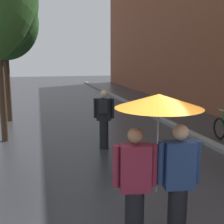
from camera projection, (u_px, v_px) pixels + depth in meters
kerb_strip at (145, 111)px, 13.78m from camera, size 0.30×36.00×0.12m
street_tree_2 at (3, 22)px, 11.28m from camera, size 2.72×2.72×5.48m
couple_under_umbrella at (158, 148)px, 3.74m from camera, size 1.17×1.13×2.13m
pedestrian_walking_midground at (104, 118)px, 8.17m from camera, size 0.56×0.41×1.69m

